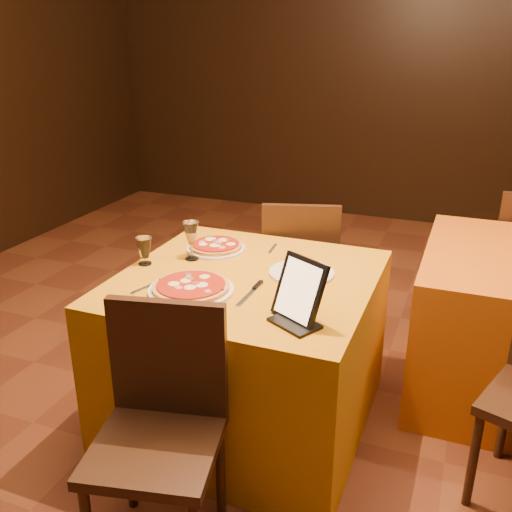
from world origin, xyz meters
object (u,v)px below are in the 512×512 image
(pizza_far, at_px, (216,247))
(water_glass, at_px, (144,251))
(wine_glass, at_px, (191,240))
(tablet, at_px, (299,290))
(chair_main_near, at_px, (155,447))
(pizza_near, at_px, (191,288))
(main_table, at_px, (248,350))
(chair_main_far, at_px, (300,271))

(pizza_far, distance_m, water_glass, 0.37)
(pizza_far, bearing_deg, water_glass, -128.06)
(wine_glass, distance_m, tablet, 0.77)
(chair_main_near, distance_m, water_glass, 0.99)
(chair_main_near, bearing_deg, pizza_near, 92.56)
(chair_main_near, xyz_separation_m, pizza_near, (-0.16, 0.59, 0.31))
(pizza_near, height_order, pizza_far, same)
(pizza_far, distance_m, wine_glass, 0.18)
(chair_main_near, distance_m, pizza_near, 0.68)
(tablet, bearing_deg, main_table, 166.56)
(main_table, xyz_separation_m, pizza_near, (-0.16, -0.24, 0.39))
(chair_main_near, bearing_deg, chair_main_far, 77.76)
(main_table, bearing_deg, wine_glass, 163.94)
(chair_main_near, bearing_deg, main_table, 77.76)
(pizza_near, distance_m, water_glass, 0.39)
(main_table, relative_size, tablet, 4.51)
(chair_main_near, distance_m, chair_main_far, 1.64)
(main_table, distance_m, tablet, 0.67)
(water_glass, xyz_separation_m, tablet, (0.83, -0.26, 0.06))
(chair_main_near, height_order, chair_main_far, same)
(chair_main_far, bearing_deg, water_glass, 44.15)
(chair_main_far, height_order, pizza_near, chair_main_far)
(pizza_far, height_order, wine_glass, wine_glass)
(pizza_far, bearing_deg, chair_main_far, 64.92)
(pizza_far, relative_size, tablet, 1.19)
(pizza_far, height_order, tablet, tablet)
(chair_main_far, height_order, tablet, tablet)
(pizza_near, bearing_deg, chair_main_near, -75.20)
(chair_main_far, relative_size, water_glass, 7.00)
(chair_main_far, bearing_deg, pizza_far, 48.91)
(chair_main_far, bearing_deg, tablet, 90.54)
(main_table, height_order, tablet, tablet)
(wine_glass, relative_size, water_glass, 1.46)
(water_glass, bearing_deg, pizza_near, -29.57)
(pizza_near, relative_size, wine_glass, 1.88)
(pizza_near, relative_size, pizza_far, 1.23)
(main_table, height_order, wine_glass, wine_glass)
(chair_main_far, relative_size, tablet, 3.73)
(pizza_near, height_order, tablet, tablet)
(main_table, height_order, pizza_near, pizza_near)
(chair_main_far, distance_m, wine_glass, 0.88)
(water_glass, bearing_deg, wine_glass, 38.01)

